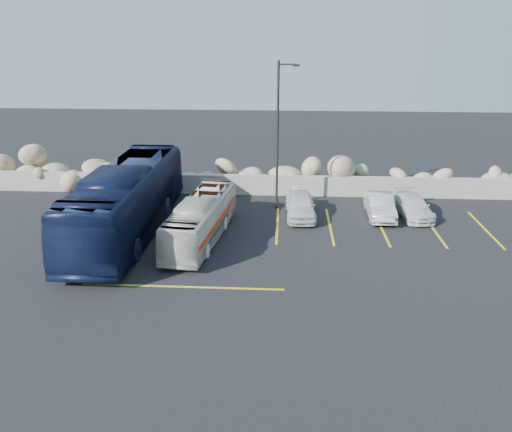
# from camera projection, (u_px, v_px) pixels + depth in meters

# --- Properties ---
(ground) EXTENTS (90.00, 90.00, 0.00)m
(ground) POSITION_uv_depth(u_px,v_px,m) (207.00, 290.00, 19.35)
(ground) COLOR black
(ground) RESTS_ON ground
(seawall) EXTENTS (60.00, 0.40, 1.20)m
(seawall) POSITION_uv_depth(u_px,v_px,m) (236.00, 184.00, 30.34)
(seawall) COLOR gray
(seawall) RESTS_ON ground
(riprap_pile) EXTENTS (54.00, 2.80, 2.60)m
(riprap_pile) POSITION_uv_depth(u_px,v_px,m) (238.00, 168.00, 31.21)
(riprap_pile) COLOR #92785F
(riprap_pile) RESTS_ON ground
(parking_lines) EXTENTS (18.16, 9.36, 0.01)m
(parking_lines) POSITION_uv_depth(u_px,v_px,m) (319.00, 237.00, 24.30)
(parking_lines) COLOR gold
(parking_lines) RESTS_ON ground
(lamppost) EXTENTS (1.14, 0.18, 8.00)m
(lamppost) POSITION_uv_depth(u_px,v_px,m) (279.00, 133.00, 26.56)
(lamppost) COLOR #2A2725
(lamppost) RESTS_ON ground
(vintage_bus) EXTENTS (2.63, 7.63, 2.08)m
(vintage_bus) POSITION_uv_depth(u_px,v_px,m) (201.00, 219.00, 23.63)
(vintage_bus) COLOR silver
(vintage_bus) RESTS_ON ground
(tour_coach) EXTENTS (2.96, 12.14, 3.37)m
(tour_coach) POSITION_uv_depth(u_px,v_px,m) (127.00, 200.00, 24.28)
(tour_coach) COLOR #101735
(tour_coach) RESTS_ON ground
(car_a) EXTENTS (1.63, 3.82, 1.29)m
(car_a) POSITION_uv_depth(u_px,v_px,m) (301.00, 205.00, 26.64)
(car_a) COLOR silver
(car_a) RESTS_ON ground
(car_b) EXTENTS (1.38, 3.75, 1.23)m
(car_b) POSITION_uv_depth(u_px,v_px,m) (380.00, 206.00, 26.70)
(car_b) COLOR #BAB9BE
(car_b) RESTS_ON ground
(car_c) EXTENTS (1.81, 3.83, 1.08)m
(car_c) POSITION_uv_depth(u_px,v_px,m) (413.00, 206.00, 26.80)
(car_c) COLOR silver
(car_c) RESTS_ON ground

